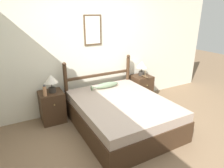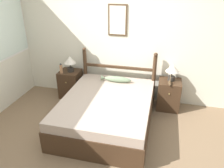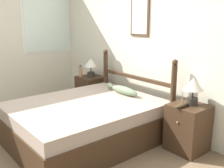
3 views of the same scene
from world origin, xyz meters
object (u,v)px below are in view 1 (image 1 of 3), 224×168
Objects in this scene: nightstand_right at (141,88)px; table_lamp_left at (51,81)px; table_lamp_right at (142,66)px; model_boat at (145,76)px; nightstand_left at (52,107)px; fish_pillow at (105,85)px; bottle at (45,91)px; bed at (121,114)px.

table_lamp_left is (-2.09, -0.01, 0.53)m from nightstand_right.
table_lamp_left is at bearing -179.77° from nightstand_right.
table_lamp_right is 1.40× the size of model_boat.
table_lamp_right is (2.10, 0.04, 0.00)m from table_lamp_left.
table_lamp_right is (2.14, 0.03, 0.53)m from nightstand_left.
nightstand_right is at bearing -110.68° from table_lamp_right.
model_boat is (-0.01, -0.14, 0.33)m from nightstand_right.
model_boat reaches higher than fish_pillow.
bottle is (-0.15, -0.13, -0.13)m from table_lamp_left.
table_lamp_left is at bearing -15.43° from nightstand_left.
nightstand_right is at bearing 0.00° from nightstand_left.
nightstand_left is at bearing -179.13° from table_lamp_right.
nightstand_right is 2.28m from bottle.
nightstand_right is 2.16m from table_lamp_left.
fish_pillow is (1.07, -0.16, 0.30)m from nightstand_left.
bottle reaches higher than model_boat.
bed is 1.44m from table_lamp_left.
fish_pillow is (1.04, -0.15, -0.24)m from table_lamp_left.
table_lamp_right is at bearing 81.70° from model_boat.
fish_pillow is at bearing -8.26° from table_lamp_left.
nightstand_left is at bearing 180.00° from nightstand_right.
bed is 5.70× the size of table_lamp_left.
table_lamp_left is 1.08m from fish_pillow.
fish_pillow reaches higher than nightstand_left.
table_lamp_right is (0.01, 0.03, 0.53)m from nightstand_right.
nightstand_left and nightstand_right have the same top height.
bottle is at bearing 178.74° from fish_pillow.
table_lamp_right is at bearing 4.21° from bottle.
table_lamp_left and table_lamp_right have the same top height.
bed is 3.23× the size of nightstand_right.
nightstand_left is at bearing 171.53° from fish_pillow.
model_boat is at bearing 1.30° from fish_pillow.
bed is 0.75m from fish_pillow.
model_boat is (1.05, 0.70, 0.36)m from bed.
model_boat is at bearing -0.07° from bottle.
table_lamp_right reaches higher than bed.
table_lamp_left reaches higher than bed.
model_boat is at bearing -98.30° from table_lamp_right.
nightstand_left is 1.00× the size of nightstand_right.
nightstand_right is 2.77× the size of bottle.
bed is at bearing -141.84° from nightstand_right.
model_boat is at bearing 33.62° from bed.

